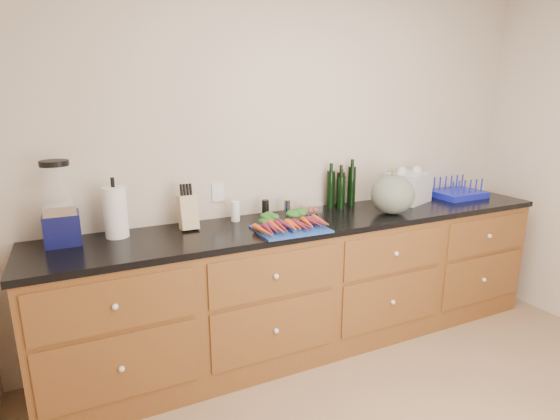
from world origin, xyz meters
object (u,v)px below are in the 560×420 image
blender_appliance (60,208)px  knife_block (188,212)px  paper_towel (115,212)px  cutting_board (291,229)px  squash (393,195)px  dish_rack (457,192)px  carrots (288,223)px  tomato_box (309,207)px

blender_appliance → knife_block: blender_appliance is taller
paper_towel → knife_block: 0.43m
cutting_board → squash: 0.84m
squash → knife_block: bearing=169.8°
blender_appliance → paper_towel: size_ratio=1.57×
dish_rack → carrots: bearing=-173.0°
cutting_board → knife_block: knife_block is taller
carrots → paper_towel: bearing=164.0°
carrots → tomato_box: tomato_box is taller
squash → paper_towel: bearing=171.5°
paper_towel → dish_rack: bearing=-1.7°
carrots → blender_appliance: bearing=167.6°
knife_block → tomato_box: (0.88, 0.03, -0.07)m
carrots → squash: bearing=0.9°
cutting_board → knife_block: 0.65m
squash → blender_appliance: bearing=172.7°
carrots → knife_block: 0.64m
carrots → paper_towel: (-1.00, 0.29, 0.12)m
squash → cutting_board: bearing=-176.8°
cutting_board → carrots: size_ratio=1.00×
cutting_board → blender_appliance: blender_appliance is taller
cutting_board → carrots: carrots is taller
blender_appliance → dish_rack: bearing=-1.5°
carrots → squash: (0.83, 0.01, 0.10)m
cutting_board → knife_block: bearing=152.4°
tomato_box → dish_rack: dish_rack is taller
cutting_board → knife_block: (-0.57, 0.30, 0.10)m
carrots → dish_rack: dish_rack is taller
cutting_board → squash: (0.83, 0.05, 0.13)m
squash → tomato_box: (-0.52, 0.28, -0.10)m
cutting_board → tomato_box: size_ratio=2.76×
paper_towel → blender_appliance: bearing=-179.5°
cutting_board → squash: size_ratio=1.42×
knife_block → tomato_box: size_ratio=1.34×
paper_towel → tomato_box: paper_towel is taller
knife_block → cutting_board: bearing=-27.6°
dish_rack → knife_block: bearing=178.5°
blender_appliance → paper_towel: bearing=0.5°
paper_towel → dish_rack: (2.67, -0.08, -0.11)m
carrots → tomato_box: (0.31, 0.30, 0.00)m
squash → dish_rack: size_ratio=0.77×
cutting_board → paper_towel: size_ratio=1.45×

